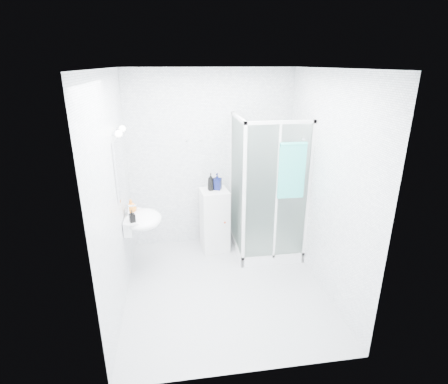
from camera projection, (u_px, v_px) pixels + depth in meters
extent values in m
cube|color=white|center=(224.00, 190.00, 3.94)|extent=(2.40, 2.60, 2.60)
cube|color=#AEB1B3|center=(224.00, 287.00, 4.39)|extent=(2.40, 2.60, 0.01)
cube|color=white|center=(224.00, 69.00, 3.48)|extent=(2.40, 2.60, 0.01)
cube|color=white|center=(265.00, 246.00, 5.26)|extent=(0.90, 0.90, 0.12)
cube|color=silver|center=(239.00, 118.00, 4.53)|extent=(0.04, 0.90, 0.04)
cube|color=silver|center=(281.00, 122.00, 4.19)|extent=(0.90, 0.04, 0.04)
cube|color=silver|center=(244.00, 200.00, 4.47)|extent=(0.04, 0.04, 2.00)
cube|color=white|center=(237.00, 186.00, 4.86)|extent=(0.02, 0.82, 1.84)
cube|color=white|center=(277.00, 196.00, 4.51)|extent=(0.82, 0.02, 1.84)
cube|color=silver|center=(277.00, 195.00, 4.52)|extent=(0.03, 0.04, 1.84)
cylinder|color=silver|center=(262.00, 156.00, 5.17)|extent=(0.02, 0.02, 1.00)
cylinder|color=silver|center=(263.00, 125.00, 4.98)|extent=(0.09, 0.05, 0.09)
cylinder|color=silver|center=(264.00, 175.00, 5.31)|extent=(0.12, 0.04, 0.12)
cylinder|color=silver|center=(303.00, 139.00, 4.27)|extent=(0.03, 0.05, 0.03)
cube|color=white|center=(129.00, 224.00, 4.38)|extent=(0.10, 0.40, 0.18)
ellipsoid|color=white|center=(144.00, 219.00, 4.39)|extent=(0.46, 0.56, 0.20)
cube|color=white|center=(133.00, 216.00, 4.36)|extent=(0.16, 0.50, 0.02)
cylinder|color=silver|center=(128.00, 211.00, 4.32)|extent=(0.04, 0.04, 0.16)
cylinder|color=silver|center=(132.00, 206.00, 4.31)|extent=(0.12, 0.02, 0.02)
cube|color=white|center=(119.00, 167.00, 4.12)|extent=(0.02, 0.60, 0.70)
cylinder|color=silver|center=(115.00, 134.00, 3.82)|extent=(0.05, 0.04, 0.04)
sphere|color=white|center=(119.00, 134.00, 3.83)|extent=(0.08, 0.08, 0.08)
cylinder|color=silver|center=(119.00, 129.00, 4.12)|extent=(0.05, 0.04, 0.04)
sphere|color=white|center=(122.00, 129.00, 4.13)|extent=(0.08, 0.08, 0.08)
cylinder|color=silver|center=(186.00, 140.00, 4.95)|extent=(0.02, 0.04, 0.02)
sphere|color=silver|center=(187.00, 141.00, 4.93)|extent=(0.03, 0.03, 0.03)
cylinder|color=silver|center=(201.00, 140.00, 4.98)|extent=(0.02, 0.04, 0.02)
sphere|color=silver|center=(201.00, 140.00, 4.96)|extent=(0.03, 0.03, 0.03)
cube|color=silver|center=(214.00, 220.00, 5.16)|extent=(0.42, 0.42, 0.94)
cube|color=silver|center=(216.00, 226.00, 4.99)|extent=(0.35, 0.04, 0.80)
sphere|color=#CF461D|center=(225.00, 223.00, 4.97)|extent=(0.03, 0.03, 0.03)
cube|color=teal|center=(292.00, 172.00, 4.38)|extent=(0.34, 0.04, 0.70)
cylinder|color=teal|center=(294.00, 144.00, 4.26)|extent=(0.34, 0.05, 0.05)
imported|color=black|center=(211.00, 182.00, 4.96)|extent=(0.11, 0.11, 0.25)
imported|color=#0B1244|center=(217.00, 181.00, 5.00)|extent=(0.14, 0.15, 0.24)
imported|color=orange|center=(131.00, 206.00, 4.41)|extent=(0.14, 0.14, 0.18)
imported|color=black|center=(132.00, 216.00, 4.15)|extent=(0.09, 0.09, 0.15)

